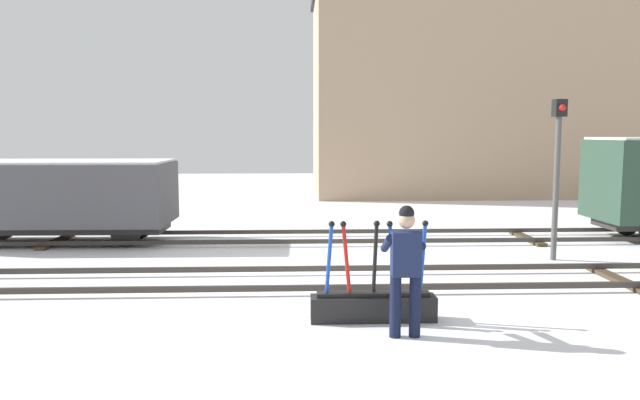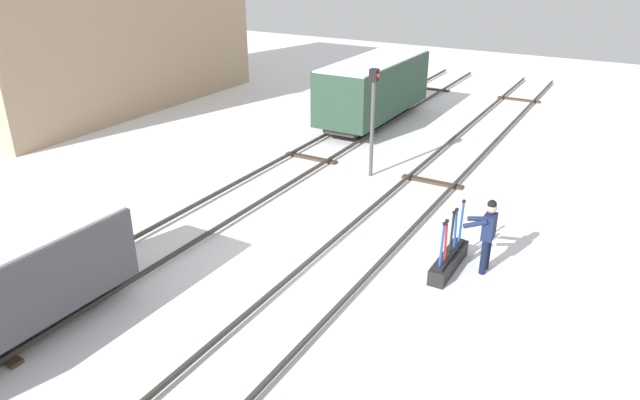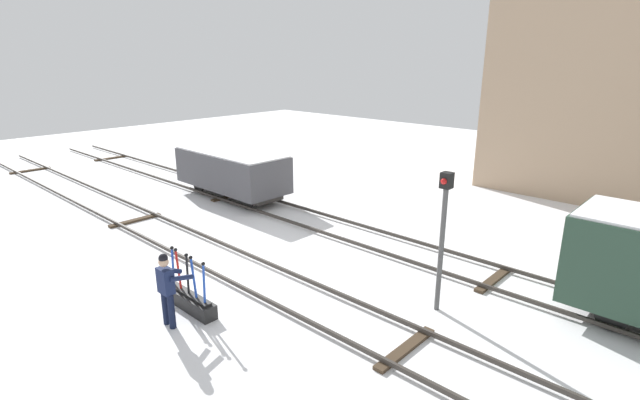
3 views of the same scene
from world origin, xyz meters
TOP-DOWN VIEW (x-y plane):
  - ground_plane at (0.00, 0.00)m, footprint 60.00×60.00m
  - track_main_line at (0.00, 0.00)m, footprint 44.00×1.94m
  - track_siding_near at (0.00, 4.34)m, footprint 44.00×1.94m
  - switch_lever_frame at (1.12, -2.10)m, footprint 1.80×0.37m
  - rail_worker at (1.45, -2.80)m, footprint 0.53×0.67m
  - signal_post at (5.49, 1.92)m, footprint 0.24×0.32m
  - freight_car_far_end at (-5.71, 4.34)m, footprint 5.32×2.24m

SIDE VIEW (x-z plane):
  - ground_plane at x=0.00m, z-range 0.00..0.00m
  - track_main_line at x=0.00m, z-range 0.02..0.20m
  - track_siding_near at x=0.00m, z-range 0.02..0.20m
  - switch_lever_frame at x=1.12m, z-range -0.47..0.98m
  - rail_worker at x=1.45m, z-range 0.11..1.87m
  - freight_car_far_end at x=-5.71m, z-range 0.18..2.21m
  - signal_post at x=5.49m, z-range 0.41..3.80m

